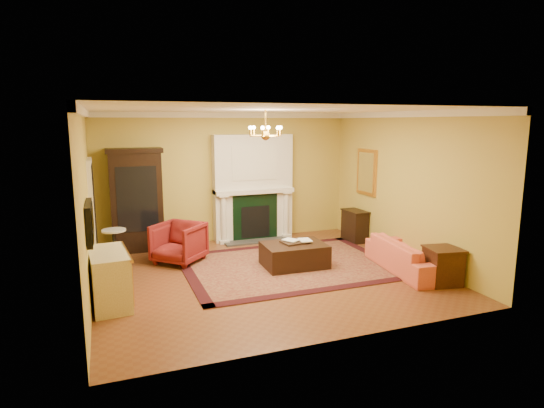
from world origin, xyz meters
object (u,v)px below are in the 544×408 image
china_cabinet (137,202)px  pedestal_table (115,246)px  wingback_armchair (179,241)px  end_table (443,267)px  console_table (355,226)px  leather_ottoman (294,255)px  coral_sofa (408,251)px  commode (109,278)px

china_cabinet → pedestal_table: (-0.52, -1.23, -0.61)m
wingback_armchair → end_table: bearing=8.8°
pedestal_table → console_table: bearing=2.9°
china_cabinet → end_table: size_ratio=3.48×
console_table → leather_ottoman: size_ratio=0.60×
coral_sofa → commode: bearing=93.6°
wingback_armchair → pedestal_table: bearing=-134.3°
wingback_armchair → end_table: size_ratio=1.45×
coral_sofa → end_table: (0.14, -0.80, -0.09)m
console_table → leather_ottoman: (-2.11, -1.29, -0.12)m
pedestal_table → console_table: pedestal_table is taller
end_table → leather_ottoman: 2.71m
china_cabinet → end_table: bearing=-39.6°
coral_sofa → leather_ottoman: bearing=69.2°
leather_ottoman → end_table: bearing=-39.0°
coral_sofa → leather_ottoman: (-1.91, 0.98, -0.16)m
china_cabinet → wingback_armchair: size_ratio=2.40×
china_cabinet → pedestal_table: bearing=-112.4°
coral_sofa → console_table: coral_sofa is taller
leather_ottoman → commode: bearing=-166.1°
pedestal_table → console_table: (5.38, 0.27, -0.10)m
china_cabinet → leather_ottoman: 3.65m
wingback_armchair → pedestal_table: (-1.21, -0.05, 0.01)m
console_table → leather_ottoman: bearing=-150.6°
leather_ottoman → wingback_armchair: bearing=154.6°
commode → coral_sofa: (5.31, -0.26, -0.03)m
wingback_armchair → console_table: (4.17, 0.22, -0.09)m
china_cabinet → leather_ottoman: size_ratio=1.80×
coral_sofa → console_table: size_ratio=2.84×
wingback_armchair → console_table: wingback_armchair is taller
pedestal_table → end_table: (5.32, -2.80, -0.15)m
coral_sofa → end_table: coral_sofa is taller
commode → leather_ottoman: (3.40, 0.72, -0.18)m
end_table → pedestal_table: bearing=152.3°
china_cabinet → end_table: (4.80, -4.03, -0.76)m
pedestal_table → coral_sofa: bearing=-21.1°
china_cabinet → coral_sofa: china_cabinet is taller
commode → leather_ottoman: size_ratio=0.95×
pedestal_table → coral_sofa: (5.18, -2.00, -0.07)m
leather_ottoman → china_cabinet: bearing=142.7°
wingback_armchair → china_cabinet: bearing=163.8°
commode → coral_sofa: commode is taller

